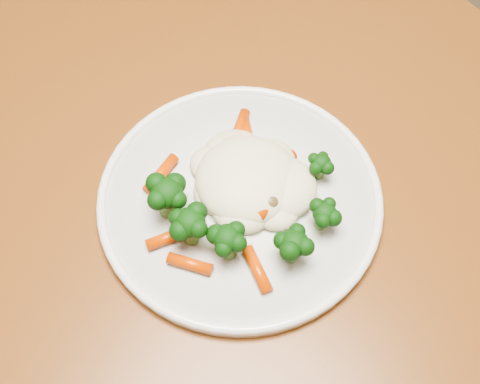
% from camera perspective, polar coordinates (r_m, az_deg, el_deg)
% --- Properties ---
extents(dining_table, '(1.29, 1.08, 0.75)m').
position_cam_1_polar(dining_table, '(0.75, 3.81, -2.73)').
color(dining_table, brown).
rests_on(dining_table, ground).
extents(plate, '(0.30, 0.30, 0.01)m').
position_cam_1_polar(plate, '(0.63, 0.00, -0.66)').
color(plate, white).
rests_on(plate, dining_table).
extents(meal, '(0.20, 0.20, 0.05)m').
position_cam_1_polar(meal, '(0.60, 0.09, 0.06)').
color(meal, '#F0E7C0').
rests_on(meal, plate).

